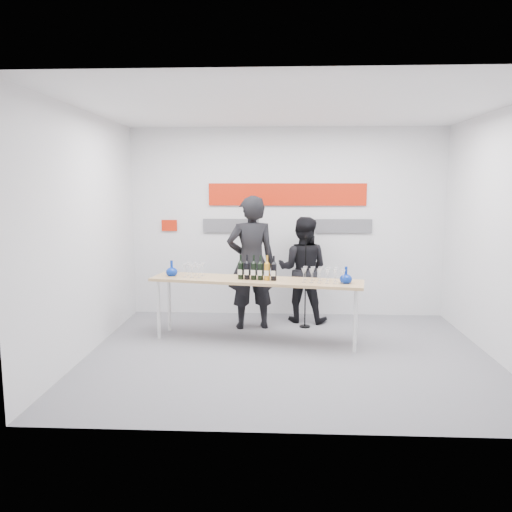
# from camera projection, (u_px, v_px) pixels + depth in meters

# --- Properties ---
(ground) EXTENTS (5.00, 5.00, 0.00)m
(ground) POSITION_uv_depth(u_px,v_px,m) (288.00, 354.00, 6.23)
(ground) COLOR slate
(ground) RESTS_ON ground
(back_wall) EXTENTS (5.00, 0.04, 3.00)m
(back_wall) POSITION_uv_depth(u_px,v_px,m) (287.00, 223.00, 7.99)
(back_wall) COLOR silver
(back_wall) RESTS_ON ground
(signage) EXTENTS (3.38, 0.02, 0.79)m
(signage) POSITION_uv_depth(u_px,v_px,m) (284.00, 204.00, 7.92)
(signage) COLOR red
(signage) RESTS_ON back_wall
(tasting_table) EXTENTS (2.90, 1.06, 0.85)m
(tasting_table) POSITION_uv_depth(u_px,v_px,m) (256.00, 284.00, 6.67)
(tasting_table) COLOR tan
(tasting_table) RESTS_ON ground
(wine_bottles) EXTENTS (0.53, 0.17, 0.33)m
(wine_bottles) POSITION_uv_depth(u_px,v_px,m) (257.00, 268.00, 6.59)
(wine_bottles) COLOR black
(wine_bottles) RESTS_ON tasting_table
(decanter_left) EXTENTS (0.16, 0.16, 0.21)m
(decanter_left) POSITION_uv_depth(u_px,v_px,m) (172.00, 268.00, 6.89)
(decanter_left) COLOR navy
(decanter_left) RESTS_ON tasting_table
(decanter_right) EXTENTS (0.16, 0.16, 0.21)m
(decanter_right) POSITION_uv_depth(u_px,v_px,m) (346.00, 275.00, 6.37)
(decanter_right) COLOR navy
(decanter_right) RESTS_ON tasting_table
(glasses_left) EXTENTS (0.29, 0.26, 0.18)m
(glasses_left) POSITION_uv_depth(u_px,v_px,m) (194.00, 270.00, 6.84)
(glasses_left) COLOR silver
(glasses_left) RESTS_ON tasting_table
(glasses_right) EXTENTS (0.56, 0.31, 0.18)m
(glasses_right) POSITION_uv_depth(u_px,v_px,m) (322.00, 275.00, 6.45)
(glasses_right) COLOR silver
(glasses_right) RESTS_ON tasting_table
(presenter_left) EXTENTS (0.79, 0.61, 1.95)m
(presenter_left) POSITION_uv_depth(u_px,v_px,m) (251.00, 263.00, 7.27)
(presenter_left) COLOR black
(presenter_left) RESTS_ON ground
(presenter_right) EXTENTS (0.91, 0.77, 1.62)m
(presenter_right) POSITION_uv_depth(u_px,v_px,m) (303.00, 270.00, 7.66)
(presenter_right) COLOR black
(presenter_right) RESTS_ON ground
(mic_stand) EXTENTS (0.16, 0.16, 1.36)m
(mic_stand) POSITION_uv_depth(u_px,v_px,m) (305.00, 300.00, 7.37)
(mic_stand) COLOR black
(mic_stand) RESTS_ON ground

